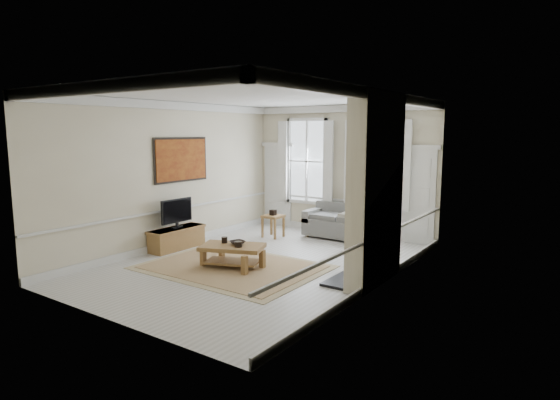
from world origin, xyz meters
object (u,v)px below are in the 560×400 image
Objects in this scene: sofa at (344,224)px; tv_stand at (177,238)px; coffee_table at (232,249)px; side_table at (273,219)px.

sofa reaches higher than tv_stand.
sofa is at bearing 58.55° from coffee_table.
sofa is 1.82m from side_table.
coffee_table is at bearing -71.04° from side_table.
tv_stand is (-1.13, -2.28, -0.22)m from side_table.
side_table reaches higher than coffee_table.
side_table is at bearing 63.60° from tv_stand.
tv_stand is at bearing -116.40° from side_table.
tv_stand is (-2.06, 0.43, -0.13)m from coffee_table.
sofa is 1.34× the size of coffee_table.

